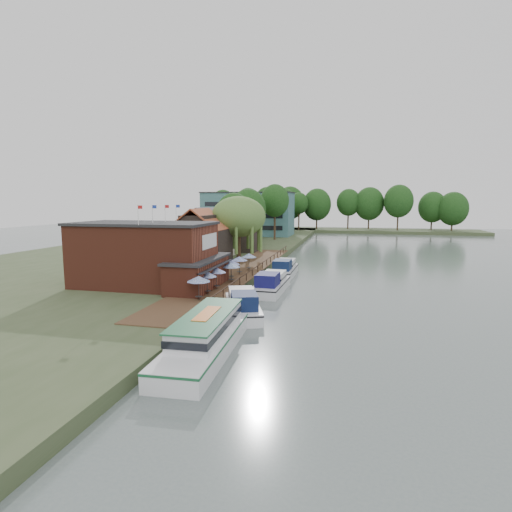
% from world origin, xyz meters
% --- Properties ---
extents(ground, '(260.00, 260.00, 0.00)m').
position_xyz_m(ground, '(0.00, 0.00, 0.00)').
color(ground, '#525F5E').
rests_on(ground, ground).
extents(land_bank, '(50.00, 140.00, 1.00)m').
position_xyz_m(land_bank, '(-30.00, 35.00, 0.50)').
color(land_bank, '#384728').
rests_on(land_bank, ground).
extents(quay_deck, '(6.00, 50.00, 0.10)m').
position_xyz_m(quay_deck, '(-8.00, 10.00, 1.05)').
color(quay_deck, '#47301E').
rests_on(quay_deck, land_bank).
extents(quay_rail, '(0.20, 49.00, 1.00)m').
position_xyz_m(quay_rail, '(-5.30, 10.50, 1.50)').
color(quay_rail, black).
rests_on(quay_rail, land_bank).
extents(pub, '(20.00, 11.00, 7.30)m').
position_xyz_m(pub, '(-14.00, -1.00, 4.65)').
color(pub, maroon).
rests_on(pub, land_bank).
extents(hotel_block, '(25.40, 12.40, 12.30)m').
position_xyz_m(hotel_block, '(-22.00, 70.00, 7.15)').
color(hotel_block, '#38666B').
rests_on(hotel_block, land_bank).
extents(cottage_a, '(8.60, 7.60, 8.50)m').
position_xyz_m(cottage_a, '(-15.00, 14.00, 5.25)').
color(cottage_a, black).
rests_on(cottage_a, land_bank).
extents(cottage_b, '(9.60, 8.60, 8.50)m').
position_xyz_m(cottage_b, '(-18.00, 24.00, 5.25)').
color(cottage_b, beige).
rests_on(cottage_b, land_bank).
extents(cottage_c, '(7.60, 7.60, 8.50)m').
position_xyz_m(cottage_c, '(-14.00, 33.00, 5.25)').
color(cottage_c, black).
rests_on(cottage_c, land_bank).
extents(willow, '(8.60, 8.60, 10.43)m').
position_xyz_m(willow, '(-10.50, 19.00, 6.21)').
color(willow, '#476B2D').
rests_on(willow, land_bank).
extents(umbrella_0, '(2.33, 2.33, 2.38)m').
position_xyz_m(umbrella_0, '(-7.27, -6.49, 2.29)').
color(umbrella_0, navy).
rests_on(umbrella_0, quay_deck).
extents(umbrella_1, '(1.95, 1.95, 2.38)m').
position_xyz_m(umbrella_1, '(-7.32, -3.96, 2.29)').
color(umbrella_1, navy).
rests_on(umbrella_1, quay_deck).
extents(umbrella_2, '(2.07, 2.07, 2.38)m').
position_xyz_m(umbrella_2, '(-7.21, -1.39, 2.29)').
color(umbrella_2, navy).
rests_on(umbrella_2, quay_deck).
extents(umbrella_3, '(2.25, 2.25, 2.38)m').
position_xyz_m(umbrella_3, '(-6.75, 2.42, 2.29)').
color(umbrella_3, navy).
rests_on(umbrella_3, quay_deck).
extents(umbrella_4, '(2.24, 2.24, 2.38)m').
position_xyz_m(umbrella_4, '(-7.30, 4.36, 2.29)').
color(umbrella_4, '#1B3097').
rests_on(umbrella_4, quay_deck).
extents(umbrella_5, '(2.23, 2.23, 2.38)m').
position_xyz_m(umbrella_5, '(-7.22, 7.75, 2.29)').
color(umbrella_5, '#1B3596').
rests_on(umbrella_5, quay_deck).
extents(umbrella_6, '(2.13, 2.13, 2.38)m').
position_xyz_m(umbrella_6, '(-6.76, 11.00, 2.29)').
color(umbrella_6, navy).
rests_on(umbrella_6, quay_deck).
extents(cruiser_0, '(6.50, 10.67, 2.47)m').
position_xyz_m(cruiser_0, '(-2.89, -6.54, 1.24)').
color(cruiser_0, white).
rests_on(cruiser_0, ground).
extents(cruiser_1, '(3.55, 10.46, 2.54)m').
position_xyz_m(cruiser_1, '(-2.13, 3.42, 1.27)').
color(cruiser_1, silver).
rests_on(cruiser_1, ground).
extents(cruiser_2, '(3.41, 10.35, 2.52)m').
position_xyz_m(cruiser_2, '(-2.33, 14.23, 1.26)').
color(cruiser_2, silver).
rests_on(cruiser_2, ground).
extents(tour_boat, '(4.29, 13.08, 2.82)m').
position_xyz_m(tour_boat, '(-2.84, -16.76, 1.41)').
color(tour_boat, silver).
rests_on(tour_boat, ground).
extents(swan, '(0.44, 0.44, 0.44)m').
position_xyz_m(swan, '(-1.56, -12.53, 0.22)').
color(swan, white).
rests_on(swan, ground).
extents(bank_tree_0, '(7.71, 7.71, 11.52)m').
position_xyz_m(bank_tree_0, '(-18.21, 42.54, 6.76)').
color(bank_tree_0, '#143811').
rests_on(bank_tree_0, land_bank).
extents(bank_tree_1, '(8.21, 8.21, 12.60)m').
position_xyz_m(bank_tree_1, '(-16.63, 49.18, 7.30)').
color(bank_tree_1, '#143811').
rests_on(bank_tree_1, land_bank).
extents(bank_tree_2, '(7.17, 7.17, 13.94)m').
position_xyz_m(bank_tree_2, '(-11.91, 57.43, 7.97)').
color(bank_tree_2, '#143811').
rests_on(bank_tree_2, land_bank).
extents(bank_tree_3, '(6.38, 6.38, 13.52)m').
position_xyz_m(bank_tree_3, '(-12.84, 78.91, 7.76)').
color(bank_tree_3, '#143811').
rests_on(bank_tree_3, land_bank).
extents(bank_tree_4, '(8.01, 8.01, 12.82)m').
position_xyz_m(bank_tree_4, '(-16.12, 85.10, 7.41)').
color(bank_tree_4, '#143811').
rests_on(bank_tree_4, land_bank).
extents(bank_tree_5, '(6.35, 6.35, 12.67)m').
position_xyz_m(bank_tree_5, '(-10.62, 95.30, 7.33)').
color(bank_tree_5, '#143811').
rests_on(bank_tree_5, land_bank).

